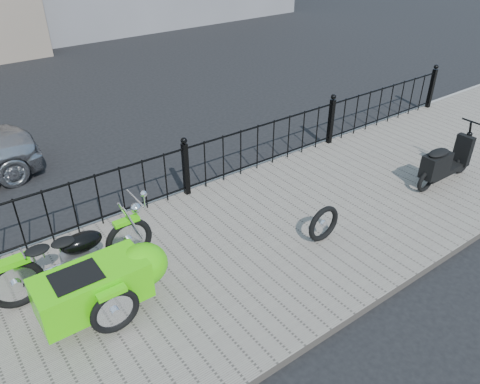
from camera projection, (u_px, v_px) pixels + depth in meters
ground at (230, 234)px, 7.40m from camera, size 120.00×120.00×0.00m
sidewalk at (249, 247)px, 7.03m from camera, size 30.00×3.80×0.12m
curb at (184, 193)px, 8.36m from camera, size 30.00×0.10×0.12m
iron_fence at (186, 170)px, 7.99m from camera, size 14.11×0.11×1.08m
motorcycle_sidecar at (102, 275)px, 5.70m from camera, size 2.28×1.48×0.98m
scooter at (444, 164)px, 8.31m from camera, size 1.55×0.45×1.05m
spare_tire at (323, 224)px, 6.94m from camera, size 0.58×0.09×0.58m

